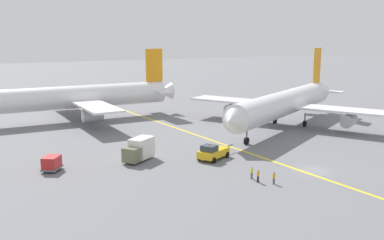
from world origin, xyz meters
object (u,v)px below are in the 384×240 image
gse_catering_truck_tall (139,150)px  ground_crew_wing_walker_right (258,176)px  airliner_at_gate_left (74,98)px  ground_crew_ramp_agent_by_cones (274,178)px  gse_container_dolly_flat (52,163)px  airliner_being_pushed (286,103)px  ground_crew_marshaller_foreground (252,172)px  pushback_tug (213,152)px

gse_catering_truck_tall → ground_crew_wing_walker_right: 20.02m
airliner_at_gate_left → ground_crew_ramp_agent_by_cones: (11.33, -57.59, -4.45)m
gse_catering_truck_tall → gse_container_dolly_flat: bearing=175.5°
airliner_being_pushed → ground_crew_ramp_agent_by_cones: airliner_being_pushed is taller
gse_catering_truck_tall → ground_crew_ramp_agent_by_cones: size_ratio=3.76×
ground_crew_ramp_agent_by_cones → ground_crew_marshaller_foreground: ground_crew_marshaller_foreground is taller
airliner_at_gate_left → gse_catering_truck_tall: 38.77m
airliner_at_gate_left → ground_crew_ramp_agent_by_cones: bearing=-78.9°
airliner_being_pushed → ground_crew_marshaller_foreground: size_ratio=26.99×
gse_catering_truck_tall → airliner_being_pushed: bearing=13.8°
ground_crew_wing_walker_right → airliner_being_pushed: bearing=44.2°
gse_container_dolly_flat → ground_crew_ramp_agent_by_cones: size_ratio=2.36×
ground_crew_ramp_agent_by_cones → ground_crew_wing_walker_right: (-1.40, 1.56, 0.05)m
gse_catering_truck_tall → ground_crew_marshaller_foreground: size_ratio=3.58×
airliner_being_pushed → pushback_tug: size_ratio=5.47×
gse_container_dolly_flat → ground_crew_marshaller_foreground: bearing=-36.1°
ground_crew_marshaller_foreground → airliner_being_pushed: bearing=42.5°
airliner_at_gate_left → pushback_tug: bearing=-76.4°
airliner_being_pushed → ground_crew_marshaller_foreground: (-27.19, -24.95, -4.27)m
ground_crew_ramp_agent_by_cones → ground_crew_marshaller_foreground: bearing=111.2°
ground_crew_wing_walker_right → ground_crew_marshaller_foreground: ground_crew_marshaller_foreground is taller
gse_container_dolly_flat → airliner_at_gate_left: bearing=70.9°
airliner_at_gate_left → gse_catering_truck_tall: airliner_at_gate_left is taller
pushback_tug → gse_container_dolly_flat: (-23.56, 5.95, 0.01)m
gse_container_dolly_flat → ground_crew_wing_walker_right: gse_container_dolly_flat is taller
gse_container_dolly_flat → ground_crew_ramp_agent_by_cones: (24.33, -20.03, -0.32)m
airliner_at_gate_left → pushback_tug: (10.56, -43.51, -4.14)m
pushback_tug → ground_crew_ramp_agent_by_cones: (0.77, -14.08, -0.31)m
ground_crew_wing_walker_right → airliner_at_gate_left: bearing=100.1°
ground_crew_marshaller_foreground → pushback_tug: bearing=87.5°
pushback_tug → ground_crew_wing_walker_right: bearing=-92.9°
airliner_being_pushed → ground_crew_wing_walker_right: bearing=-135.8°
airliner_at_gate_left → ground_crew_wing_walker_right: airliner_at_gate_left is taller
pushback_tug → ground_crew_marshaller_foreground: size_ratio=4.94×
pushback_tug → ground_crew_marshaller_foreground: 10.91m
gse_container_dolly_flat → ground_crew_marshaller_foreground: 28.59m
ground_crew_ramp_agent_by_cones → ground_crew_wing_walker_right: bearing=131.8°
airliner_at_gate_left → ground_crew_wing_walker_right: (9.93, -56.03, -4.40)m
pushback_tug → ground_crew_wing_walker_right: pushback_tug is taller
airliner_being_pushed → ground_crew_ramp_agent_by_cones: size_ratio=28.33×
pushback_tug → gse_container_dolly_flat: bearing=165.8°
airliner_at_gate_left → gse_container_dolly_flat: (-13.00, -37.56, -4.13)m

